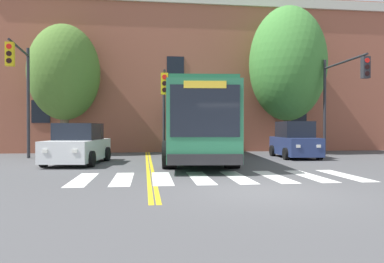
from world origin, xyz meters
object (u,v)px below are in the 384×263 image
at_px(city_bus, 196,122).
at_px(traffic_light_near_corner, 340,87).
at_px(car_navy_far_lane, 295,141).
at_px(street_tree_curbside_small, 64,73).
at_px(car_white_near_lane, 78,145).
at_px(car_teal_behind_bus, 167,138).
at_px(traffic_light_far_corner, 21,80).
at_px(street_tree_curbside_large, 287,64).
at_px(traffic_light_overhead, 164,98).

distance_m(city_bus, traffic_light_near_corner, 7.87).
bearing_deg(city_bus, car_navy_far_lane, 7.07).
bearing_deg(traffic_light_near_corner, street_tree_curbside_small, 164.03).
distance_m(car_white_near_lane, car_teal_behind_bus, 12.28).
bearing_deg(city_bus, car_teal_behind_bus, 94.39).
relative_size(city_bus, car_white_near_lane, 2.66).
xyz_separation_m(traffic_light_near_corner, traffic_light_far_corner, (-16.01, 0.38, 0.18)).
distance_m(traffic_light_far_corner, street_tree_curbside_large, 15.19).
distance_m(car_navy_far_lane, traffic_light_near_corner, 3.68).
distance_m(car_white_near_lane, car_navy_far_lane, 10.87).
relative_size(car_teal_behind_bus, street_tree_curbside_small, 0.64).
xyz_separation_m(city_bus, car_teal_behind_bus, (-0.78, 10.20, -1.03)).
height_order(car_white_near_lane, traffic_light_overhead, traffic_light_overhead).
distance_m(traffic_light_near_corner, traffic_light_overhead, 9.24).
relative_size(traffic_light_overhead, street_tree_curbside_small, 0.60).
bearing_deg(car_navy_far_lane, traffic_light_far_corner, 179.80).
distance_m(car_teal_behind_bus, traffic_light_overhead, 8.99).
xyz_separation_m(city_bus, car_navy_far_lane, (5.30, 0.66, -0.97)).
height_order(city_bus, street_tree_curbside_small, street_tree_curbside_small).
xyz_separation_m(city_bus, traffic_light_near_corner, (7.65, 0.32, 1.84)).
distance_m(car_navy_far_lane, street_tree_curbside_small, 13.63).
relative_size(city_bus, traffic_light_near_corner, 2.28).
distance_m(car_navy_far_lane, traffic_light_far_corner, 13.98).
xyz_separation_m(car_navy_far_lane, traffic_light_far_corner, (-13.66, 0.05, 3.00)).
distance_m(car_teal_behind_bus, street_tree_curbside_small, 9.40).
bearing_deg(car_teal_behind_bus, street_tree_curbside_large, -39.97).
xyz_separation_m(traffic_light_far_corner, street_tree_curbside_small, (1.20, 3.85, 0.92)).
relative_size(city_bus, street_tree_curbside_large, 1.37).
xyz_separation_m(car_teal_behind_bus, street_tree_curbside_large, (7.10, -5.95, 4.73)).
relative_size(traffic_light_near_corner, traffic_light_overhead, 1.19).
bearing_deg(traffic_light_near_corner, traffic_light_far_corner, 178.62).
distance_m(car_navy_far_lane, car_teal_behind_bus, 11.31).
xyz_separation_m(city_bus, traffic_light_far_corner, (-8.36, 0.71, 2.03)).
height_order(city_bus, car_teal_behind_bus, city_bus).
relative_size(city_bus, traffic_light_overhead, 2.72).
xyz_separation_m(car_white_near_lane, traffic_light_near_corner, (13.06, 1.50, 2.87)).
relative_size(car_teal_behind_bus, street_tree_curbside_large, 0.53).
bearing_deg(street_tree_curbside_large, car_white_near_lane, -155.20).
bearing_deg(car_teal_behind_bus, traffic_light_near_corner, -49.52).
height_order(traffic_light_far_corner, street_tree_curbside_small, street_tree_curbside_small).
relative_size(street_tree_curbside_large, street_tree_curbside_small, 1.20).
height_order(car_teal_behind_bus, traffic_light_overhead, traffic_light_overhead).
xyz_separation_m(traffic_light_far_corner, street_tree_curbside_large, (14.68, 3.54, 1.67)).
bearing_deg(car_white_near_lane, car_teal_behind_bus, 67.86).
xyz_separation_m(city_bus, street_tree_curbside_large, (6.32, 4.24, 3.70)).
relative_size(city_bus, car_teal_behind_bus, 2.56).
xyz_separation_m(traffic_light_overhead, street_tree_curbside_small, (-5.67, 3.01, 1.63)).
bearing_deg(traffic_light_far_corner, traffic_light_near_corner, -1.38).
relative_size(car_navy_far_lane, street_tree_curbside_large, 0.44).
bearing_deg(street_tree_curbside_small, car_teal_behind_bus, 41.51).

